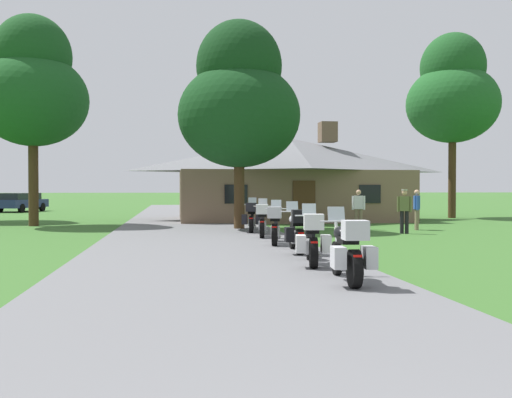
{
  "coord_description": "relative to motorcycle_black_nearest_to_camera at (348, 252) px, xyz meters",
  "views": [
    {
      "loc": [
        -0.83,
        -1.46,
        1.69
      ],
      "look_at": [
        2.15,
        19.29,
        1.33
      ],
      "focal_mm": 39.9,
      "sensor_mm": 36.0,
      "label": 1
    }
  ],
  "objects": [
    {
      "name": "motorcycle_green_farthest_in_row",
      "position": [
        -0.06,
        11.95,
        0.0
      ],
      "size": [
        0.93,
        2.07,
        1.3
      ],
      "rotation": [
        0.0,
        0.0,
        -0.16
      ],
      "color": "black",
      "rests_on": "asphalt_driveway"
    },
    {
      "name": "ground_plane",
      "position": [
        -2.14,
        11.97,
        -0.61
      ],
      "size": [
        500.0,
        500.0,
        0.0
      ],
      "primitive_type": "plane",
      "color": "#386628"
    },
    {
      "name": "bystander_blue_shirt_beside_signpost",
      "position": [
        6.95,
        12.81,
        0.32
      ],
      "size": [
        0.31,
        0.53,
        1.67
      ],
      "rotation": [
        0.0,
        0.0,
        1.3
      ],
      "color": "#75664C",
      "rests_on": "ground"
    },
    {
      "name": "motorcycle_green_second_in_row",
      "position": [
        -0.06,
        2.38,
        0.0
      ],
      "size": [
        0.95,
        2.07,
        1.3
      ],
      "rotation": [
        0.0,
        0.0,
        -0.17
      ],
      "color": "black",
      "rests_on": "asphalt_driveway"
    },
    {
      "name": "asphalt_driveway",
      "position": [
        -2.14,
        9.97,
        -0.58
      ],
      "size": [
        6.4,
        80.0,
        0.06
      ],
      "primitive_type": "cube",
      "color": "slate",
      "rests_on": "ground"
    },
    {
      "name": "motorcycle_red_fifth_in_row",
      "position": [
        0.01,
        9.77,
        0.01
      ],
      "size": [
        0.8,
        2.07,
        1.3
      ],
      "rotation": [
        0.0,
        0.0,
        -0.17
      ],
      "color": "black",
      "rests_on": "asphalt_driveway"
    },
    {
      "name": "tree_left_near",
      "position": [
        -9.37,
        17.72,
        5.75
      ],
      "size": [
        4.99,
        4.99,
        9.65
      ],
      "color": "#422D19",
      "rests_on": "ground"
    },
    {
      "name": "tree_right_of_lodge",
      "position": [
        13.12,
        21.8,
        6.67
      ],
      "size": [
        5.33,
        5.33,
        10.79
      ],
      "color": "#422D19",
      "rests_on": "ground"
    },
    {
      "name": "motorcycle_black_fourth_in_row",
      "position": [
        -0.01,
        7.14,
        0.01
      ],
      "size": [
        0.86,
        2.06,
        1.3
      ],
      "rotation": [
        0.0,
        0.0,
        -0.21
      ],
      "color": "black",
      "rests_on": "asphalt_driveway"
    },
    {
      "name": "bystander_white_shirt_near_lodge",
      "position": [
        4.63,
        13.35,
        0.32
      ],
      "size": [
        0.53,
        0.32,
        1.67
      ],
      "rotation": [
        0.0,
        0.0,
        2.83
      ],
      "color": "#75664C",
      "rests_on": "ground"
    },
    {
      "name": "motorcycle_silver_third_in_row",
      "position": [
        0.15,
        4.77,
        0.0
      ],
      "size": [
        0.81,
        2.08,
        1.3
      ],
      "rotation": [
        0.0,
        0.0,
        -0.08
      ],
      "color": "black",
      "rests_on": "asphalt_driveway"
    },
    {
      "name": "stone_lodge",
      "position": [
        3.23,
        20.85,
        1.69
      ],
      "size": [
        12.52,
        7.34,
        5.36
      ],
      "color": "brown",
      "rests_on": "ground"
    },
    {
      "name": "tree_by_lodge_front",
      "position": [
        -0.31,
        13.96,
        4.73
      ],
      "size": [
        5.07,
        5.07,
        8.67
      ],
      "color": "#422D19",
      "rests_on": "ground"
    },
    {
      "name": "motorcycle_black_nearest_to_camera",
      "position": [
        0.0,
        0.0,
        0.0
      ],
      "size": [
        0.82,
        2.08,
        1.3
      ],
      "rotation": [
        0.0,
        0.0,
        -0.08
      ],
      "color": "black",
      "rests_on": "asphalt_driveway"
    },
    {
      "name": "parked_navy_suv_far_left",
      "position": [
        -14.3,
        34.88,
        0.17
      ],
      "size": [
        3.09,
        4.94,
        1.4
      ],
      "rotation": [
        0.0,
        0.0,
        -0.29
      ],
      "color": "navy",
      "rests_on": "ground"
    },
    {
      "name": "bystander_olive_shirt_by_tree",
      "position": [
        5.65,
        11.01,
        0.34
      ],
      "size": [
        0.51,
        0.35,
        1.69
      ],
      "rotation": [
        0.0,
        0.0,
        5.87
      ],
      "color": "black",
      "rests_on": "ground"
    }
  ]
}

